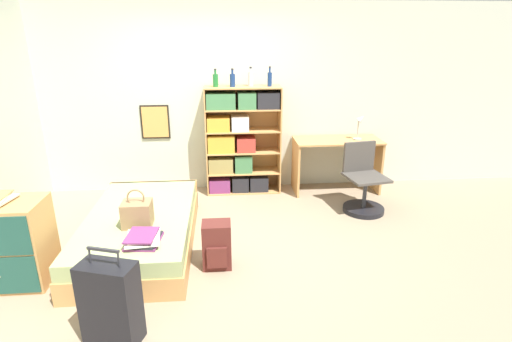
% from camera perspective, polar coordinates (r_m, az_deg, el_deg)
% --- Properties ---
extents(ground_plane, '(14.00, 14.00, 0.00)m').
position_cam_1_polar(ground_plane, '(4.49, -7.00, -10.13)').
color(ground_plane, gray).
extents(wall_back, '(10.00, 0.09, 2.60)m').
position_cam_1_polar(wall_back, '(5.73, -6.99, 10.09)').
color(wall_back, beige).
rests_on(wall_back, ground_plane).
extents(bed, '(1.10, 2.00, 0.38)m').
position_cam_1_polar(bed, '(4.50, -16.10, -7.99)').
color(bed, tan).
rests_on(bed, ground_plane).
extents(handbag, '(0.28, 0.23, 0.38)m').
position_cam_1_polar(handbag, '(4.11, -16.60, -5.81)').
color(handbag, '#93704C').
rests_on(handbag, bed).
extents(book_stack_on_bed, '(0.33, 0.39, 0.09)m').
position_cam_1_polar(book_stack_on_bed, '(3.81, -15.80, -9.25)').
color(book_stack_on_bed, '#7A336B').
rests_on(book_stack_on_bed, bed).
extents(suitcase, '(0.45, 0.33, 0.77)m').
position_cam_1_polar(suitcase, '(3.23, -20.06, -17.32)').
color(suitcase, black).
rests_on(suitcase, ground_plane).
extents(dresser, '(0.67, 0.50, 0.79)m').
position_cam_1_polar(dresser, '(4.26, -31.80, -8.77)').
color(dresser, tan).
rests_on(dresser, ground_plane).
extents(bookcase, '(1.04, 0.35, 1.50)m').
position_cam_1_polar(bookcase, '(5.61, -2.65, 4.25)').
color(bookcase, tan).
rests_on(bookcase, ground_plane).
extents(bottle_green, '(0.07, 0.07, 0.24)m').
position_cam_1_polar(bottle_green, '(5.46, -5.81, 12.82)').
color(bottle_green, '#1E6B2D').
rests_on(bottle_green, bookcase).
extents(bottle_brown, '(0.07, 0.07, 0.24)m').
position_cam_1_polar(bottle_brown, '(5.45, -3.38, 12.88)').
color(bottle_brown, navy).
rests_on(bottle_brown, bookcase).
extents(bottle_clear, '(0.07, 0.07, 0.25)m').
position_cam_1_polar(bottle_clear, '(5.52, -0.77, 13.05)').
color(bottle_clear, '#B7BCC1').
rests_on(bottle_clear, bookcase).
extents(bottle_blue, '(0.06, 0.06, 0.26)m').
position_cam_1_polar(bottle_blue, '(5.48, 1.97, 13.04)').
color(bottle_blue, navy).
rests_on(bottle_blue, bookcase).
extents(desk, '(1.21, 0.55, 0.77)m').
position_cam_1_polar(desk, '(5.80, 11.44, 2.21)').
color(desk, tan).
rests_on(desk, ground_plane).
extents(desk_lamp, '(0.17, 0.12, 0.37)m').
position_cam_1_polar(desk_lamp, '(5.76, 14.69, 6.71)').
color(desk_lamp, '#ADA89E').
rests_on(desk_lamp, desk).
extents(desk_chair, '(0.55, 0.55, 0.87)m').
position_cam_1_polar(desk_chair, '(5.30, 15.04, -2.68)').
color(desk_chair, black).
rests_on(desk_chair, ground_plane).
extents(backpack, '(0.28, 0.25, 0.47)m').
position_cam_1_polar(backpack, '(3.96, -5.61, -10.51)').
color(backpack, '#56231E').
rests_on(backpack, ground_plane).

